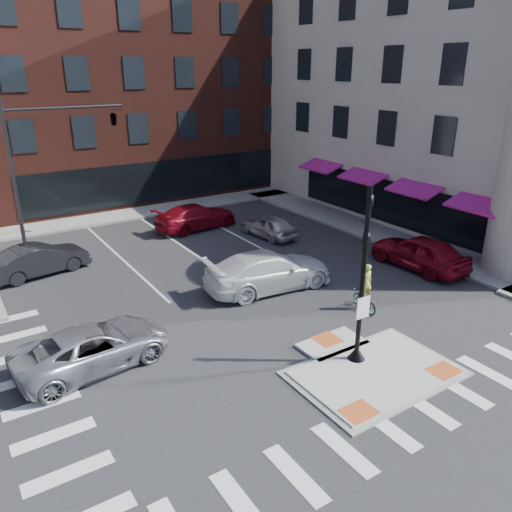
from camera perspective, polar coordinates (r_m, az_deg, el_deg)
ground at (r=17.52m, az=12.26°, el=-12.28°), size 120.00×120.00×0.00m
refuge_island at (r=17.35m, az=12.88°, el=-12.51°), size 5.40×4.65×0.13m
sidewalk_e at (r=30.92m, az=13.56°, el=2.70°), size 3.00×24.00×0.15m
sidewalk_n at (r=36.10m, az=-9.35°, el=5.62°), size 26.00×3.00×0.15m
building_n at (r=44.24m, az=-15.56°, el=18.11°), size 24.40×18.40×15.50m
building_e at (r=38.89m, az=24.53°, el=17.11°), size 21.90×23.90×17.70m
building_far_right at (r=67.09m, az=-16.54°, el=17.22°), size 12.00×12.00×12.00m
signal_pole at (r=16.61m, az=11.93°, el=-4.87°), size 0.60×0.60×5.98m
mast_arm_signal at (r=29.13m, az=-18.70°, el=13.49°), size 6.10×2.24×8.00m
silver_suv at (r=17.68m, az=-18.02°, el=-9.83°), size 5.45×3.02×1.44m
red_sedan at (r=25.90m, az=18.19°, el=0.45°), size 2.21×5.07×1.70m
white_pickup at (r=22.37m, az=1.46°, el=-1.66°), size 6.12×2.94×1.72m
bg_car_dark at (r=26.09m, az=-23.48°, el=-0.37°), size 4.75×2.39×1.49m
bg_car_silver at (r=29.28m, az=1.46°, el=3.46°), size 2.04×4.01×1.31m
bg_car_red at (r=30.98m, az=-6.84°, el=4.51°), size 5.44×2.70×1.52m
cyclist at (r=20.98m, az=12.33°, el=-4.32°), size 0.82×1.63×2.02m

